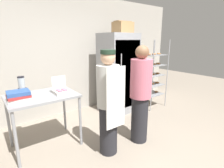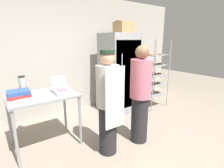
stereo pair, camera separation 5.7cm
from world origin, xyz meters
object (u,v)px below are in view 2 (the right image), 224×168
Objects in this scene: donut_box at (62,90)px; binder_stack at (19,95)px; person_baker at (108,102)px; refrigerator at (119,74)px; cardboard_storage_box at (124,27)px; person_customer at (140,95)px; baking_rack at (154,74)px; blender_pitcher at (23,86)px.

binder_stack is at bearing 176.82° from donut_box.
person_baker is (1.07, -0.72, -0.13)m from binder_stack.
refrigerator reaches higher than person_baker.
cardboard_storage_box is 0.24× the size of person_customer.
baking_rack is 3.21m from binder_stack.
person_customer is (1.08, -0.74, -0.09)m from donut_box.
refrigerator is 1.74m from donut_box.
donut_box is at bearing 123.06° from person_baker.
refrigerator is 1.09m from cardboard_storage_box.
binder_stack is 0.19× the size of person_customer.
baking_rack is at bearing 3.76° from binder_stack.
baking_rack is 6.44× the size of donut_box.
blender_pitcher is at bearing 71.02° from binder_stack.
baking_rack is at bearing 23.74° from person_baker.
cardboard_storage_box is (2.43, 0.55, 1.06)m from binder_stack.
refrigerator is at bearing 66.33° from person_customer.
person_baker is at bearing -56.94° from donut_box.
person_customer is at bearing -113.67° from refrigerator.
cardboard_storage_box is (2.32, 0.23, 1.01)m from blender_pitcher.
person_baker is (-2.12, -0.93, -0.03)m from baking_rack.
blender_pitcher is (-0.52, 0.35, 0.08)m from donut_box.
blender_pitcher reaches higher than binder_stack.
donut_box is 0.86× the size of binder_stack.
binder_stack is 1.30m from person_baker.
binder_stack is at bearing 146.00° from person_baker.
refrigerator is at bearing 5.29° from blender_pitcher.
person_customer is at bearing -4.41° from person_baker.
refrigerator reaches higher than blender_pitcher.
blender_pitcher is at bearing 132.75° from person_baker.
refrigerator is 2.18m from blender_pitcher.
baking_rack is (0.92, -0.31, -0.07)m from refrigerator.
cardboard_storage_box reaches higher than binder_stack.
binder_stack is 1.88m from person_customer.
person_baker is 0.64m from person_customer.
baking_rack is 6.04× the size of blender_pitcher.
binder_stack is 2.71m from cardboard_storage_box.
person_customer is (1.60, -1.09, -0.17)m from blender_pitcher.
refrigerator reaches higher than donut_box.
person_baker is at bearing -133.99° from refrigerator.
binder_stack is at bearing -167.14° from refrigerator.
blender_pitcher is at bearing 145.56° from donut_box.
person_customer is at bearing -118.57° from cardboard_storage_box.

